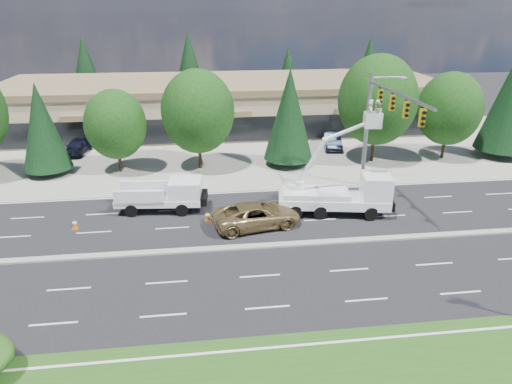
{
  "coord_description": "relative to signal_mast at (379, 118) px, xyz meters",
  "views": [
    {
      "loc": [
        -2.82,
        -24.15,
        13.67
      ],
      "look_at": [
        0.54,
        2.94,
        2.4
      ],
      "focal_mm": 32.0,
      "sensor_mm": 36.0,
      "label": 1
    }
  ],
  "objects": [
    {
      "name": "tree_front_b",
      "position": [
        -26.03,
        7.96,
        -1.83
      ],
      "size": [
        4.0,
        4.0,
        7.89
      ],
      "color": "#332114",
      "rests_on": "ground"
    },
    {
      "name": "tree_front_h",
      "position": [
        15.97,
        7.96,
        -0.53
      ],
      "size": [
        5.22,
        5.22,
        10.29
      ],
      "color": "#332114",
      "rests_on": "ground"
    },
    {
      "name": "tree_front_e",
      "position": [
        -5.03,
        7.96,
        -1.38
      ],
      "size": [
        4.43,
        4.43,
        8.72
      ],
      "color": "#332114",
      "rests_on": "ground"
    },
    {
      "name": "tree_back_d",
      "position": [
        11.97,
        34.96,
        -1.02
      ],
      "size": [
        4.76,
        4.76,
        9.39
      ],
      "color": "#332114",
      "rests_on": "ground"
    },
    {
      "name": "minivan",
      "position": [
        -9.46,
        -4.24,
        -5.25
      ],
      "size": [
        6.21,
        3.76,
        1.61
      ],
      "primitive_type": "imported",
      "rotation": [
        0.0,
        0.0,
        1.77
      ],
      "color": "olive",
      "rests_on": "ground"
    },
    {
      "name": "bucket_truck",
      "position": [
        -3.19,
        -2.96,
        -4.33
      ],
      "size": [
        7.89,
        3.54,
        8.02
      ],
      "rotation": [
        0.0,
        0.0,
        -0.17
      ],
      "color": "white",
      "rests_on": "ground"
    },
    {
      "name": "tree_back_c",
      "position": [
        -0.03,
        34.96,
        -1.66
      ],
      "size": [
        4.16,
        4.16,
        8.21
      ],
      "color": "#332114",
      "rests_on": "ground"
    },
    {
      "name": "strip_mall",
      "position": [
        -10.03,
        22.93,
        -3.23
      ],
      "size": [
        50.4,
        15.4,
        5.5
      ],
      "color": "tan",
      "rests_on": "ground"
    },
    {
      "name": "utility_pickup",
      "position": [
        -15.57,
        -0.88,
        -5.11
      ],
      "size": [
        6.15,
        2.78,
        2.29
      ],
      "rotation": [
        0.0,
        0.0,
        -0.09
      ],
      "color": "white",
      "rests_on": "ground"
    },
    {
      "name": "tree_front_f",
      "position": [
        2.97,
        7.96,
        -0.33
      ],
      "size": [
        7.05,
        7.05,
        9.78
      ],
      "color": "#332114",
      "rests_on": "ground"
    },
    {
      "name": "parked_car_east",
      "position": [
        0.43,
        12.74,
        -5.27
      ],
      "size": [
        2.38,
        4.98,
        1.57
      ],
      "primitive_type": "imported",
      "rotation": [
        0.0,
        0.0,
        -0.15
      ],
      "color": "black",
      "rests_on": "ground"
    },
    {
      "name": "traffic_cone_c",
      "position": [
        -11.02,
        -3.64,
        -5.72
      ],
      "size": [
        0.4,
        0.4,
        0.7
      ],
      "color": "#E05E07",
      "rests_on": "ground"
    },
    {
      "name": "parked_car_west",
      "position": [
        -24.96,
        13.77,
        -5.31
      ],
      "size": [
        2.35,
        4.56,
        1.48
      ],
      "primitive_type": "imported",
      "rotation": [
        0.0,
        0.0,
        -0.14
      ],
      "color": "black",
      "rests_on": "ground"
    },
    {
      "name": "ground",
      "position": [
        -10.03,
        -7.04,
        -6.06
      ],
      "size": [
        140.0,
        140.0,
        0.0
      ],
      "primitive_type": "plane",
      "color": "black",
      "rests_on": "ground"
    },
    {
      "name": "tree_front_d",
      "position": [
        -13.03,
        7.96,
        -0.93
      ],
      "size": [
        6.31,
        6.31,
        8.76
      ],
      "color": "#332114",
      "rests_on": "ground"
    },
    {
      "name": "tree_front_c",
      "position": [
        -20.03,
        7.96,
        -1.84
      ],
      "size": [
        5.19,
        5.19,
        7.21
      ],
      "color": "#332114",
      "rests_on": "ground"
    },
    {
      "name": "tree_back_b",
      "position": [
        -14.03,
        34.96,
        -0.54
      ],
      "size": [
        5.22,
        5.22,
        10.28
      ],
      "color": "#332114",
      "rests_on": "ground"
    },
    {
      "name": "tree_back_a",
      "position": [
        -28.03,
        34.96,
        -0.78
      ],
      "size": [
        4.99,
        4.99,
        9.83
      ],
      "color": "#332114",
      "rests_on": "ground"
    },
    {
      "name": "concrete_apron",
      "position": [
        -10.03,
        12.96,
        -6.05
      ],
      "size": [
        140.0,
        22.0,
        0.01
      ],
      "primitive_type": "cube",
      "color": "gray",
      "rests_on": "ground"
    },
    {
      "name": "traffic_cone_b",
      "position": [
        -12.68,
        -2.99,
        -5.72
      ],
      "size": [
        0.4,
        0.4,
        0.7
      ],
      "color": "#E05E07",
      "rests_on": "ground"
    },
    {
      "name": "signal_mast",
      "position": [
        0.0,
        0.0,
        0.0
      ],
      "size": [
        2.76,
        10.16,
        9.0
      ],
      "color": "gray",
      "rests_on": "ground"
    },
    {
      "name": "traffic_cone_a",
      "position": [
        -21.35,
        -3.12,
        -5.72
      ],
      "size": [
        0.4,
        0.4,
        0.7
      ],
      "color": "#E05E07",
      "rests_on": "ground"
    },
    {
      "name": "tree_front_g",
      "position": [
        9.97,
        7.96,
        -1.3
      ],
      "size": [
        5.86,
        5.86,
        8.13
      ],
      "color": "#332114",
      "rests_on": "ground"
    },
    {
      "name": "road_median",
      "position": [
        -10.03,
        -7.04,
        -6.0
      ],
      "size": [
        120.0,
        0.55,
        0.12
      ],
      "primitive_type": "cube",
      "color": "gray",
      "rests_on": "ground"
    }
  ]
}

